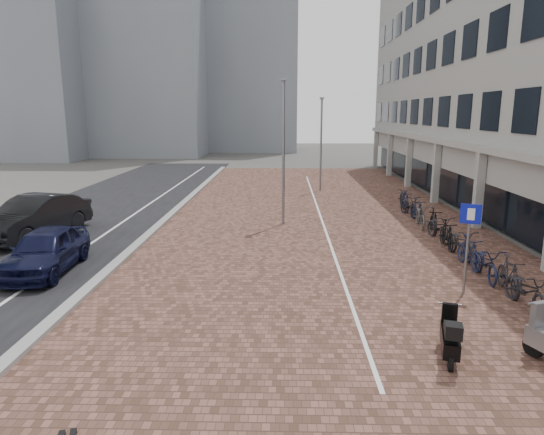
% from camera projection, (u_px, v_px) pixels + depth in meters
% --- Properties ---
extents(ground, '(140.00, 140.00, 0.00)m').
position_uv_depth(ground, '(266.00, 323.00, 11.62)').
color(ground, '#474442').
rests_on(ground, ground).
extents(plaza_brick, '(14.50, 42.00, 0.04)m').
position_uv_depth(plaza_brick, '(317.00, 218.00, 23.30)').
color(plaza_brick, brown).
rests_on(plaza_brick, ground).
extents(street_asphalt, '(8.00, 50.00, 0.03)m').
position_uv_depth(street_asphalt, '(90.00, 216.00, 23.57)').
color(street_asphalt, black).
rests_on(street_asphalt, ground).
extents(curb, '(0.35, 42.00, 0.14)m').
position_uv_depth(curb, '(170.00, 216.00, 23.46)').
color(curb, gray).
rests_on(curb, ground).
extents(lane_line, '(0.12, 44.00, 0.00)m').
position_uv_depth(lane_line, '(131.00, 216.00, 23.51)').
color(lane_line, white).
rests_on(lane_line, street_asphalt).
extents(parking_line, '(0.10, 30.00, 0.00)m').
position_uv_depth(parking_line, '(321.00, 217.00, 23.29)').
color(parking_line, white).
rests_on(parking_line, plaza_brick).
extents(office_building, '(8.40, 40.00, 15.00)m').
position_uv_depth(office_building, '(526.00, 44.00, 25.16)').
color(office_building, '#989893').
rests_on(office_building, ground).
extents(bg_towers, '(33.00, 23.00, 32.00)m').
position_uv_depth(bg_towers, '(159.00, 34.00, 56.83)').
color(bg_towers, gray).
rests_on(bg_towers, ground).
extents(car_navy, '(1.88, 4.24, 1.42)m').
position_uv_depth(car_navy, '(46.00, 250.00, 15.24)').
color(car_navy, black).
rests_on(car_navy, ground).
extents(car_dark, '(2.92, 5.38, 1.68)m').
position_uv_depth(car_dark, '(35.00, 217.00, 19.52)').
color(car_dark, black).
rests_on(car_dark, ground).
extents(scooter_mid, '(0.83, 1.55, 1.02)m').
position_uv_depth(scooter_mid, '(450.00, 335.00, 9.86)').
color(scooter_mid, black).
rests_on(scooter_mid, ground).
extents(parking_sign, '(0.51, 0.23, 2.56)m').
position_uv_depth(parking_sign, '(469.00, 234.00, 13.08)').
color(parking_sign, slate).
rests_on(parking_sign, ground).
extents(lamp_near, '(0.12, 0.12, 6.34)m').
position_uv_depth(lamp_near, '(283.00, 154.00, 21.18)').
color(lamp_near, slate).
rests_on(lamp_near, ground).
extents(lamp_far, '(0.12, 0.12, 5.81)m').
position_uv_depth(lamp_far, '(321.00, 146.00, 30.59)').
color(lamp_far, gray).
rests_on(lamp_far, ground).
extents(bike_row, '(1.21, 15.83, 1.05)m').
position_uv_depth(bike_row, '(440.00, 227.00, 19.07)').
color(bike_row, black).
rests_on(bike_row, ground).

